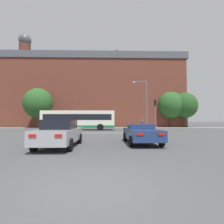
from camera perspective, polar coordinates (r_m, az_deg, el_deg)
ground_plane at (r=4.36m, az=-6.70°, el=-22.95°), size 400.00×400.00×0.00m
stop_line_strip at (r=21.21m, az=-2.36°, el=-6.86°), size 9.57×0.30×0.01m
far_pavement at (r=36.76m, az=-1.93°, el=-5.15°), size 70.64×2.50×0.01m
brick_civic_building at (r=46.53m, az=-6.15°, el=6.47°), size 45.27×12.17×24.38m
car_saloon_left at (r=10.47m, az=-16.55°, el=-6.61°), size 1.97×4.79×1.55m
car_roadster_right at (r=11.68m, az=9.48°, el=-6.88°), size 2.06×4.67×1.26m
bus_crossing_lead at (r=28.18m, az=-10.85°, el=-2.50°), size 11.32×2.69×3.04m
traffic_light_near_right at (r=23.14m, az=13.96°, el=0.58°), size 0.26×0.31×4.23m
traffic_light_far_left at (r=36.80m, az=-11.09°, el=-1.20°), size 0.26×0.31×3.70m
street_lamp_junction at (r=27.65m, az=10.44°, el=3.86°), size 2.30×0.36×7.72m
pedestrian_waiting at (r=38.18m, az=-16.43°, el=-3.57°), size 0.44×0.44×1.59m
pedestrian_walking_east at (r=36.76m, az=9.89°, el=-3.63°), size 0.44×0.30×1.63m
pedestrian_walking_west at (r=37.42m, az=-8.66°, el=-3.70°), size 0.45×0.41×1.56m
tree_by_building at (r=43.11m, az=22.66°, el=2.03°), size 5.58×5.58×7.92m
tree_kerbside at (r=39.20m, az=-22.97°, el=2.68°), size 5.90×5.90×8.21m
tree_distant at (r=42.14m, az=18.64°, el=2.13°), size 5.82×5.82×8.09m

